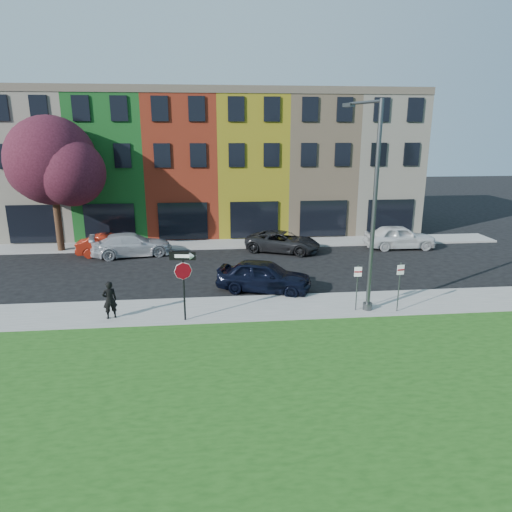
{
  "coord_description": "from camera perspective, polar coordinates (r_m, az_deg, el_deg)",
  "views": [
    {
      "loc": [
        -3.08,
        -15.59,
        7.61
      ],
      "look_at": [
        -1.1,
        4.0,
        2.18
      ],
      "focal_mm": 32.0,
      "sensor_mm": 36.0,
      "label": 1
    }
  ],
  "objects": [
    {
      "name": "sidewalk_near",
      "position": [
        20.69,
        8.89,
        -6.18
      ],
      "size": [
        40.0,
        3.0,
        0.12
      ],
      "primitive_type": "cube",
      "color": "gray",
      "rests_on": "ground"
    },
    {
      "name": "tree_purple",
      "position": [
        31.4,
        -24.0,
        10.6
      ],
      "size": [
        6.53,
        5.71,
        8.43
      ],
      "color": "black",
      "rests_on": "sidewalk_far"
    },
    {
      "name": "street_lamp",
      "position": [
        19.48,
        14.19,
        5.75
      ],
      "size": [
        1.11,
        2.48,
        8.69
      ],
      "rotation": [
        0.0,
        0.0,
        0.34
      ],
      "color": "#46494B",
      "rests_on": "sidewalk_near"
    },
    {
      "name": "parked_car_silver",
      "position": [
        29.57,
        -15.27,
        1.38
      ],
      "size": [
        4.07,
        5.79,
        1.44
      ],
      "primitive_type": "imported",
      "rotation": [
        0.0,
        0.0,
        1.78
      ],
      "color": "#B7B7BC",
      "rests_on": "ground"
    },
    {
      "name": "rowhouse_block",
      "position": [
        36.87,
        -4.96,
        11.27
      ],
      "size": [
        30.0,
        10.12,
        10.0
      ],
      "color": "beige",
      "rests_on": "ground"
    },
    {
      "name": "parking_sign_b",
      "position": [
        20.18,
        17.5,
        -3.02
      ],
      "size": [
        0.32,
        0.1,
        2.17
      ],
      "rotation": [
        0.0,
        0.0,
        0.14
      ],
      "color": "#46494B",
      "rests_on": "sidewalk_near"
    },
    {
      "name": "sedan_near",
      "position": [
        22.22,
        1.01,
        -2.49
      ],
      "size": [
        4.73,
        5.74,
        1.56
      ],
      "primitive_type": "imported",
      "rotation": [
        0.0,
        0.0,
        1.23
      ],
      "color": "black",
      "rests_on": "ground"
    },
    {
      "name": "stop_sign",
      "position": [
        18.38,
        -9.09,
        -1.98
      ],
      "size": [
        1.05,
        0.18,
        2.89
      ],
      "rotation": [
        0.0,
        0.0,
        -0.13
      ],
      "color": "black",
      "rests_on": "sidewalk_near"
    },
    {
      "name": "ground",
      "position": [
        17.62,
        4.94,
        -10.25
      ],
      "size": [
        120.0,
        120.0,
        0.0
      ],
      "primitive_type": "plane",
      "color": "black",
      "rests_on": "ground"
    },
    {
      "name": "parked_car_dark",
      "position": [
        29.57,
        3.38,
        1.79
      ],
      "size": [
        5.66,
        6.38,
        1.33
      ],
      "primitive_type": "imported",
      "rotation": [
        0.0,
        0.0,
        1.17
      ],
      "color": "black",
      "rests_on": "ground"
    },
    {
      "name": "parking_sign_a",
      "position": [
        19.86,
        12.55,
        -3.2
      ],
      "size": [
        0.32,
        0.09,
        2.03
      ],
      "rotation": [
        0.0,
        0.0,
        -0.06
      ],
      "color": "#46494B",
      "rests_on": "sidewalk_near"
    },
    {
      "name": "parked_car_white",
      "position": [
        31.83,
        17.52,
        2.31
      ],
      "size": [
        2.17,
        4.75,
        1.58
      ],
      "primitive_type": "imported",
      "rotation": [
        0.0,
        0.0,
        1.54
      ],
      "color": "silver",
      "rests_on": "ground"
    },
    {
      "name": "parked_car_red",
      "position": [
        30.05,
        -17.7,
        1.31
      ],
      "size": [
        1.66,
        4.15,
        1.34
      ],
      "primitive_type": "imported",
      "rotation": [
        0.0,
        0.0,
        1.6
      ],
      "color": "maroon",
      "rests_on": "ground"
    },
    {
      "name": "man",
      "position": [
        19.68,
        -17.82,
        -5.24
      ],
      "size": [
        0.86,
        0.81,
        1.6
      ],
      "primitive_type": "imported",
      "rotation": [
        0.0,
        0.0,
        3.55
      ],
      "color": "black",
      "rests_on": "sidewalk_near"
    },
    {
      "name": "sidewalk_far",
      "position": [
        31.51,
        -5.47,
        1.47
      ],
      "size": [
        40.0,
        2.4,
        0.12
      ],
      "primitive_type": "cube",
      "color": "gray",
      "rests_on": "ground"
    }
  ]
}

